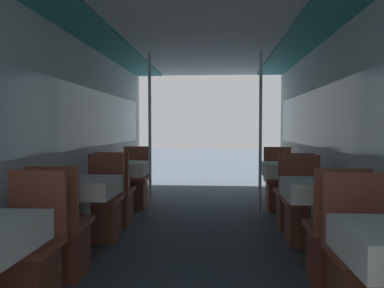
{
  "coord_description": "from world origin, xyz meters",
  "views": [
    {
      "loc": [
        0.18,
        -0.89,
        1.22
      ],
      "look_at": [
        -0.04,
        2.31,
        1.08
      ],
      "focal_mm": 35.0,
      "sensor_mm": 36.0,
      "label": 1
    }
  ],
  "objects_px": {
    "chair_right_far_2": "(279,190)",
    "support_pole_right_2": "(260,135)",
    "dining_table_left_1": "(85,192)",
    "support_pole_left_2": "(150,135)",
    "chair_left_far_0": "(27,268)",
    "chair_right_near_1": "(335,248)",
    "chair_left_far_1": "(102,212)",
    "chair_right_far_1": "(303,216)",
    "dining_table_right_1": "(317,194)",
    "chair_left_near_2": "(116,202)",
    "chair_right_far_0": "(362,277)",
    "dining_table_left_2": "(126,171)",
    "dining_table_right_2": "(285,173)",
    "chair_left_far_2": "(135,188)",
    "chair_right_near_2": "(293,205)",
    "chair_left_near_1": "(62,242)"
  },
  "relations": [
    {
      "from": "chair_right_far_2",
      "to": "support_pole_right_2",
      "type": "xyz_separation_m",
      "value": [
        -0.33,
        -0.52,
        0.82
      ]
    },
    {
      "from": "dining_table_left_1",
      "to": "support_pole_left_2",
      "type": "distance_m",
      "value": 1.71
    },
    {
      "from": "chair_left_far_0",
      "to": "chair_right_near_1",
      "type": "xyz_separation_m",
      "value": [
        2.15,
        0.55,
        0.0
      ]
    },
    {
      "from": "chair_left_far_1",
      "to": "chair_right_far_1",
      "type": "xyz_separation_m",
      "value": [
        2.15,
        0.0,
        0.0
      ]
    },
    {
      "from": "chair_left_far_0",
      "to": "support_pole_left_2",
      "type": "distance_m",
      "value": 2.81
    },
    {
      "from": "chair_left_far_0",
      "to": "support_pole_right_2",
      "type": "height_order",
      "value": "support_pole_right_2"
    },
    {
      "from": "dining_table_right_1",
      "to": "chair_right_far_2",
      "type": "xyz_separation_m",
      "value": [
        0.0,
        2.12,
        -0.32
      ]
    },
    {
      "from": "chair_left_near_2",
      "to": "chair_right_far_1",
      "type": "distance_m",
      "value": 2.22
    },
    {
      "from": "chair_right_far_0",
      "to": "dining_table_right_1",
      "type": "bearing_deg",
      "value": -90.0
    },
    {
      "from": "chair_left_near_2",
      "to": "support_pole_left_2",
      "type": "bearing_deg",
      "value": 57.63
    },
    {
      "from": "dining_table_left_2",
      "to": "dining_table_right_1",
      "type": "bearing_deg",
      "value": -36.63
    },
    {
      "from": "chair_right_far_1",
      "to": "dining_table_right_2",
      "type": "bearing_deg",
      "value": -90.0
    },
    {
      "from": "chair_left_far_1",
      "to": "dining_table_right_1",
      "type": "distance_m",
      "value": 2.23
    },
    {
      "from": "chair_left_near_2",
      "to": "chair_right_far_2",
      "type": "xyz_separation_m",
      "value": [
        2.15,
        1.05,
        0.0
      ]
    },
    {
      "from": "dining_table_right_2",
      "to": "chair_right_far_2",
      "type": "relative_size",
      "value": 0.8
    },
    {
      "from": "dining_table_left_2",
      "to": "chair_left_far_2",
      "type": "height_order",
      "value": "chair_left_far_2"
    },
    {
      "from": "chair_left_far_0",
      "to": "chair_right_far_1",
      "type": "distance_m",
      "value": 2.68
    },
    {
      "from": "chair_left_near_2",
      "to": "chair_right_far_0",
      "type": "distance_m",
      "value": 3.04
    },
    {
      "from": "chair_left_near_2",
      "to": "chair_right_far_2",
      "type": "relative_size",
      "value": 1.0
    },
    {
      "from": "chair_right_far_0",
      "to": "dining_table_right_1",
      "type": "xyz_separation_m",
      "value": [
        -0.0,
        1.07,
        0.32
      ]
    },
    {
      "from": "dining_table_left_1",
      "to": "dining_table_right_1",
      "type": "height_order",
      "value": "same"
    },
    {
      "from": "chair_left_far_1",
      "to": "dining_table_right_1",
      "type": "height_order",
      "value": "chair_left_far_1"
    },
    {
      "from": "chair_left_far_0",
      "to": "chair_left_far_1",
      "type": "relative_size",
      "value": 1.0
    },
    {
      "from": "chair_left_far_0",
      "to": "chair_right_near_1",
      "type": "height_order",
      "value": "same"
    },
    {
      "from": "dining_table_left_1",
      "to": "chair_right_near_2",
      "type": "distance_m",
      "value": 2.42
    },
    {
      "from": "chair_right_far_0",
      "to": "dining_table_right_1",
      "type": "distance_m",
      "value": 1.12
    },
    {
      "from": "support_pole_left_2",
      "to": "chair_right_far_2",
      "type": "xyz_separation_m",
      "value": [
        1.82,
        0.52,
        -0.82
      ]
    },
    {
      "from": "dining_table_left_1",
      "to": "chair_right_far_0",
      "type": "distance_m",
      "value": 2.42
    },
    {
      "from": "chair_left_far_1",
      "to": "chair_right_near_1",
      "type": "bearing_deg",
      "value": 154.02
    },
    {
      "from": "dining_table_right_1",
      "to": "support_pole_left_2",
      "type": "bearing_deg",
      "value": 138.67
    },
    {
      "from": "chair_left_far_0",
      "to": "chair_right_near_2",
      "type": "relative_size",
      "value": 1.0
    },
    {
      "from": "dining_table_left_1",
      "to": "chair_left_far_0",
      "type": "bearing_deg",
      "value": -90.0
    },
    {
      "from": "dining_table_left_2",
      "to": "chair_right_far_2",
      "type": "relative_size",
      "value": 0.8
    },
    {
      "from": "chair_right_near_2",
      "to": "support_pole_right_2",
      "type": "relative_size",
      "value": 0.41
    },
    {
      "from": "chair_left_far_2",
      "to": "support_pole_right_2",
      "type": "relative_size",
      "value": 0.41
    },
    {
      "from": "dining_table_right_1",
      "to": "chair_right_far_2",
      "type": "bearing_deg",
      "value": 90.0
    },
    {
      "from": "chair_left_near_1",
      "to": "support_pole_left_2",
      "type": "height_order",
      "value": "support_pole_left_2"
    },
    {
      "from": "support_pole_left_2",
      "to": "dining_table_right_1",
      "type": "height_order",
      "value": "support_pole_left_2"
    },
    {
      "from": "chair_left_near_1",
      "to": "dining_table_right_1",
      "type": "bearing_deg",
      "value": 13.69
    },
    {
      "from": "chair_left_far_0",
      "to": "chair_left_near_1",
      "type": "bearing_deg",
      "value": -90.0
    },
    {
      "from": "dining_table_left_1",
      "to": "support_pole_right_2",
      "type": "relative_size",
      "value": 0.33
    },
    {
      "from": "chair_right_near_2",
      "to": "chair_right_far_1",
      "type": "bearing_deg",
      "value": -90.0
    },
    {
      "from": "chair_right_far_0",
      "to": "chair_right_far_1",
      "type": "height_order",
      "value": "same"
    },
    {
      "from": "chair_left_far_0",
      "to": "dining_table_right_2",
      "type": "relative_size",
      "value": 1.24
    },
    {
      "from": "chair_right_far_1",
      "to": "chair_right_far_0",
      "type": "bearing_deg",
      "value": 90.0
    },
    {
      "from": "chair_left_far_2",
      "to": "dining_table_right_1",
      "type": "bearing_deg",
      "value": 135.37
    },
    {
      "from": "dining_table_left_1",
      "to": "support_pole_left_2",
      "type": "xyz_separation_m",
      "value": [
        0.33,
        1.6,
        0.5
      ]
    },
    {
      "from": "chair_left_far_0",
      "to": "chair_right_far_0",
      "type": "xyz_separation_m",
      "value": [
        2.15,
        0.0,
        0.0
      ]
    },
    {
      "from": "chair_left_near_2",
      "to": "chair_left_far_2",
      "type": "relative_size",
      "value": 1.0
    },
    {
      "from": "chair_left_near_2",
      "to": "dining_table_right_2",
      "type": "height_order",
      "value": "chair_left_near_2"
    }
  ]
}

